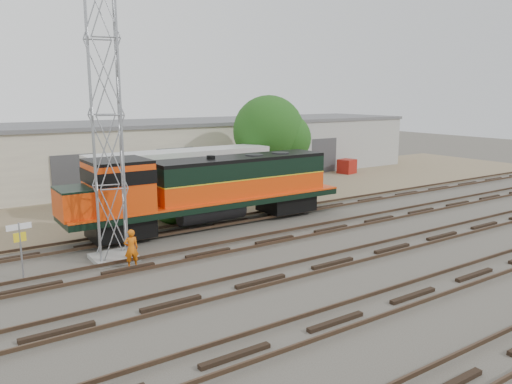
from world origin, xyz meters
TOP-DOWN VIEW (x-y plane):
  - ground at (0.00, 0.00)m, footprint 140.00×140.00m
  - dirt_strip at (0.00, 15.00)m, footprint 80.00×16.00m
  - tracks at (0.00, -3.00)m, footprint 80.00×20.40m
  - warehouse at (0.04, 22.98)m, footprint 58.40×10.40m
  - locomotive at (-1.58, 6.00)m, footprint 17.02×2.99m
  - signal_tower at (-8.04, 3.31)m, footprint 1.97×1.97m
  - sign_post at (-12.04, 2.94)m, footprint 1.00×0.18m
  - worker at (-7.73, 1.77)m, footprint 0.68×0.48m
  - semi_trailer at (-0.16, 11.57)m, footprint 12.86×2.71m
  - dumpster_blue at (14.20, 16.43)m, footprint 1.71×1.62m
  - dumpster_red at (19.52, 16.22)m, footprint 1.77×1.69m
  - tree_mid at (-2.14, 8.21)m, footprint 4.17×3.98m
  - tree_east at (8.30, 13.12)m, footprint 5.92×5.64m

SIDE VIEW (x-z plane):
  - ground at x=0.00m, z-range 0.00..0.00m
  - dirt_strip at x=0.00m, z-range 0.00..0.02m
  - tracks at x=0.00m, z-range -0.06..0.22m
  - dumpster_red at x=19.52m, z-range 0.00..1.40m
  - dumpster_blue at x=14.20m, z-range 0.00..1.50m
  - worker at x=-7.73m, z-range 0.00..1.77m
  - tree_mid at x=-2.14m, z-range -0.34..3.64m
  - sign_post at x=-12.04m, z-range 0.49..2.94m
  - locomotive at x=-1.58m, z-range 0.31..4.40m
  - semi_trailer at x=-0.16m, z-range 0.51..4.46m
  - warehouse at x=0.04m, z-range 0.00..5.30m
  - tree_east at x=8.30m, z-range 0.84..8.45m
  - signal_tower at x=-8.04m, z-range -0.15..13.16m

